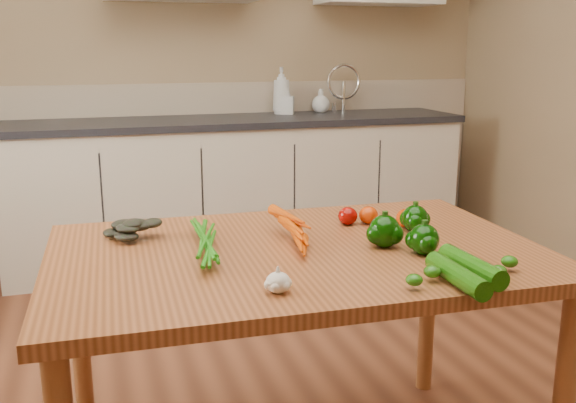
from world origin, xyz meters
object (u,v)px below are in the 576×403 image
at_px(tomato_b, 368,215).
at_px(tomato_a, 348,216).
at_px(leafy_greens, 131,225).
at_px(soap_bottle_c, 321,101).
at_px(zucchini_b, 457,275).
at_px(pepper_b, 415,219).
at_px(tomato_c, 406,218).
at_px(pepper_a, 384,231).
at_px(carrot_bunch, 267,234).
at_px(pepper_c, 424,239).
at_px(soap_bottle_b, 288,101).
at_px(table, 297,276).
at_px(zucchini_a, 472,266).
at_px(soap_bottle_a, 281,91).
at_px(garlic_bulb, 278,282).

bearing_deg(tomato_b, tomato_a, 173.26).
distance_m(leafy_greens, tomato_a, 0.69).
xyz_separation_m(soap_bottle_c, zucchini_b, (-0.67, -2.78, -0.20)).
distance_m(pepper_b, tomato_b, 0.17).
bearing_deg(tomato_c, pepper_a, -133.61).
bearing_deg(carrot_bunch, pepper_c, -25.60).
height_order(soap_bottle_b, leafy_greens, soap_bottle_b).
relative_size(soap_bottle_c, leafy_greens, 0.77).
bearing_deg(pepper_c, zucchini_b, -100.11).
height_order(table, pepper_c, pepper_c).
height_order(table, zucchini_a, zucchini_a).
relative_size(soap_bottle_a, carrot_bunch, 1.16).
height_order(soap_bottle_b, tomato_b, soap_bottle_b).
xyz_separation_m(leafy_greens, pepper_b, (0.87, -0.16, -0.01)).
height_order(leafy_greens, garlic_bulb, leafy_greens).
bearing_deg(tomato_b, carrot_bunch, -160.93).
relative_size(soap_bottle_a, zucchini_a, 1.31).
bearing_deg(garlic_bulb, soap_bottle_b, 72.18).
bearing_deg(pepper_c, table, 154.86).
bearing_deg(garlic_bulb, zucchini_b, -11.06).
distance_m(pepper_a, pepper_c, 0.12).
bearing_deg(pepper_b, carrot_bunch, -179.48).
xyz_separation_m(table, tomato_b, (0.31, 0.19, 0.11)).
height_order(carrot_bunch, garlic_bulb, carrot_bunch).
distance_m(pepper_b, pepper_c, 0.23).
relative_size(soap_bottle_b, pepper_b, 2.05).
relative_size(soap_bottle_b, soap_bottle_c, 1.11).
bearing_deg(table, soap_bottle_c, 70.25).
bearing_deg(tomato_b, pepper_a, -103.87).
relative_size(carrot_bunch, leafy_greens, 1.30).
relative_size(soap_bottle_a, pepper_c, 3.53).
bearing_deg(table, pepper_c, -23.22).
distance_m(pepper_a, tomato_b, 0.25).
xyz_separation_m(soap_bottle_b, leafy_greens, (-1.15, -2.10, -0.18)).
distance_m(pepper_a, zucchini_a, 0.32).
distance_m(soap_bottle_c, tomato_c, 2.34).
distance_m(zucchini_a, zucchini_b, 0.08).
bearing_deg(leafy_greens, zucchini_b, -40.25).
xyz_separation_m(soap_bottle_a, carrot_bunch, (-0.74, -2.30, -0.26)).
xyz_separation_m(pepper_b, zucchini_b, (-0.13, -0.46, -0.02)).
relative_size(carrot_bunch, garlic_bulb, 4.36).
relative_size(soap_bottle_c, carrot_bunch, 0.59).
bearing_deg(soap_bottle_a, tomato_a, 95.56).
relative_size(table, pepper_a, 15.42).
height_order(tomato_a, zucchini_a, tomato_a).
bearing_deg(soap_bottle_c, tomato_b, -129.68).
height_order(soap_bottle_a, pepper_a, soap_bottle_a).
relative_size(soap_bottle_c, zucchini_a, 0.67).
distance_m(soap_bottle_a, tomato_a, 2.22).
height_order(pepper_c, tomato_b, pepper_c).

